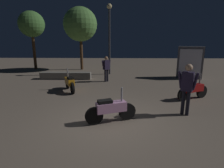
{
  "coord_description": "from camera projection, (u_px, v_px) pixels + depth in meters",
  "views": [
    {
      "loc": [
        0.21,
        -5.38,
        2.57
      ],
      "look_at": [
        0.04,
        0.98,
        1.0
      ],
      "focal_mm": 29.36,
      "sensor_mm": 36.0,
      "label": 1
    }
  ],
  "objects": [
    {
      "name": "person_rider_beside",
      "position": [
        187.0,
        85.0,
        6.14
      ],
      "size": [
        0.62,
        0.43,
        1.78
      ],
      "rotation": [
        0.0,
        0.0,
        4.16
      ],
      "color": "black",
      "rests_on": "ground_plane"
    },
    {
      "name": "motorcycle_pink_foreground",
      "position": [
        111.0,
        109.0,
        5.72
      ],
      "size": [
        1.59,
        0.68,
        1.11
      ],
      "rotation": [
        0.0,
        0.0,
        0.36
      ],
      "color": "black",
      "rests_on": "ground_plane"
    },
    {
      "name": "motorcycle_red_parked_left",
      "position": [
        193.0,
        90.0,
        7.92
      ],
      "size": [
        1.54,
        0.82,
        1.11
      ],
      "rotation": [
        0.0,
        0.0,
        0.45
      ],
      "color": "black",
      "rests_on": "ground_plane"
    },
    {
      "name": "streetlamp_near",
      "position": [
        109.0,
        31.0,
        13.03
      ],
      "size": [
        0.36,
        0.36,
        4.95
      ],
      "color": "#38383D",
      "rests_on": "ground_plane"
    },
    {
      "name": "tree_left_bg",
      "position": [
        32.0,
        25.0,
        15.27
      ],
      "size": [
        2.13,
        2.13,
        4.84
      ],
      "color": "#4C331E",
      "rests_on": "ground_plane"
    },
    {
      "name": "person_bystander_far",
      "position": [
        106.0,
        67.0,
        11.16
      ],
      "size": [
        0.57,
        0.48,
        1.56
      ],
      "rotation": [
        0.0,
        0.0,
        2.25
      ],
      "color": "black",
      "rests_on": "ground_plane"
    },
    {
      "name": "ground_plane",
      "position": [
        110.0,
        122.0,
        5.85
      ],
      "size": [
        40.0,
        40.0,
        0.0
      ],
      "primitive_type": "plane",
      "color": "#756656"
    },
    {
      "name": "motorcycle_orange_parked_right",
      "position": [
        70.0,
        83.0,
        9.19
      ],
      "size": [
        0.85,
        1.52,
        1.11
      ],
      "rotation": [
        0.0,
        0.0,
        2.04
      ],
      "color": "black",
      "rests_on": "ground_plane"
    },
    {
      "name": "tree_center_bg",
      "position": [
        80.0,
        25.0,
        15.05
      ],
      "size": [
        2.77,
        2.77,
        5.13
      ],
      "color": "#4C331E",
      "rests_on": "ground_plane"
    },
    {
      "name": "planter_wall_low",
      "position": [
        66.0,
        76.0,
        12.05
      ],
      "size": [
        3.31,
        0.5,
        0.45
      ],
      "color": "gray",
      "rests_on": "ground_plane"
    },
    {
      "name": "kiosk_billboard",
      "position": [
        190.0,
        62.0,
        12.18
      ],
      "size": [
        1.67,
        1.03,
        2.1
      ],
      "rotation": [
        0.0,
        0.0,
        2.79
      ],
      "color": "#595960",
      "rests_on": "ground_plane"
    }
  ]
}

